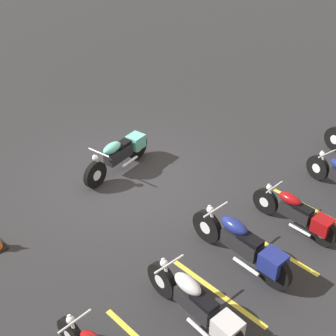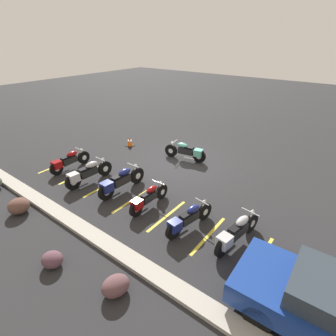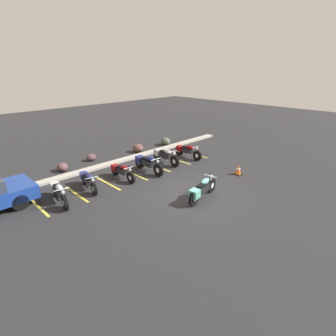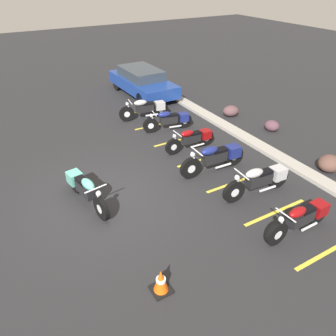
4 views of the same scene
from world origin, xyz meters
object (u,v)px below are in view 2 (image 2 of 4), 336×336
(landscape_rock_0, at_px, (52,260))
(traffic_cone, at_px, (130,142))
(parked_bike_1, at_px, (188,219))
(motorcycle_teal_featured, at_px, (187,151))
(parked_bike_5, at_px, (68,161))
(parked_bike_0, at_px, (236,232))
(parked_bike_3, at_px, (120,181))
(parked_bike_2, at_px, (148,198))
(landscape_rock_1, at_px, (19,206))
(parked_bike_4, at_px, (87,173))
(landscape_rock_2, at_px, (116,286))

(landscape_rock_0, bearing_deg, traffic_cone, -59.28)
(parked_bike_1, height_order, landscape_rock_0, parked_bike_1)
(motorcycle_teal_featured, relative_size, parked_bike_5, 1.04)
(parked_bike_0, distance_m, parked_bike_5, 8.11)
(parked_bike_3, height_order, parked_bike_5, parked_bike_3)
(parked_bike_1, bearing_deg, traffic_cone, 69.15)
(parked_bike_2, height_order, landscape_rock_1, parked_bike_2)
(motorcycle_teal_featured, bearing_deg, landscape_rock_1, 63.33)
(parked_bike_2, relative_size, traffic_cone, 3.52)
(motorcycle_teal_featured, distance_m, parked_bike_3, 4.08)
(parked_bike_5, xyz_separation_m, traffic_cone, (-0.18, -3.75, -0.17))
(landscape_rock_1, bearing_deg, parked_bike_1, -151.55)
(parked_bike_3, bearing_deg, landscape_rock_1, 151.59)
(parked_bike_0, height_order, parked_bike_2, parked_bike_0)
(parked_bike_4, height_order, landscape_rock_0, parked_bike_4)
(parked_bike_3, distance_m, landscape_rock_0, 3.92)
(landscape_rock_2, bearing_deg, parked_bike_3, -45.07)
(landscape_rock_1, relative_size, landscape_rock_2, 1.02)
(traffic_cone, bearing_deg, parked_bike_5, 87.22)
(motorcycle_teal_featured, xyz_separation_m, parked_bike_4, (2.04, 4.39, 0.01))
(parked_bike_3, xyz_separation_m, parked_bike_4, (1.61, 0.33, -0.02))
(parked_bike_5, relative_size, landscape_rock_2, 3.01)
(motorcycle_teal_featured, bearing_deg, traffic_cone, -3.05)
(parked_bike_1, xyz_separation_m, parked_bike_5, (6.62, -0.21, 0.01))
(parked_bike_1, bearing_deg, parked_bike_4, 101.23)
(parked_bike_4, relative_size, landscape_rock_2, 3.23)
(parked_bike_0, xyz_separation_m, parked_bike_5, (8.11, 0.08, -0.02))
(parked_bike_2, relative_size, parked_bike_3, 0.85)
(parked_bike_0, relative_size, landscape_rock_0, 3.66)
(parked_bike_2, distance_m, landscape_rock_0, 3.55)
(parked_bike_4, height_order, parked_bike_5, parked_bike_4)
(motorcycle_teal_featured, height_order, landscape_rock_0, motorcycle_teal_featured)
(landscape_rock_0, distance_m, landscape_rock_2, 2.02)
(parked_bike_0, bearing_deg, landscape_rock_1, 123.94)
(motorcycle_teal_featured, relative_size, landscape_rock_0, 3.70)
(parked_bike_0, distance_m, parked_bike_1, 1.52)
(parked_bike_2, bearing_deg, motorcycle_teal_featured, 15.56)
(parked_bike_1, bearing_deg, parked_bike_2, 96.62)
(parked_bike_5, bearing_deg, parked_bike_4, -99.18)
(motorcycle_teal_featured, bearing_deg, landscape_rock_2, 101.77)
(parked_bike_0, xyz_separation_m, parked_bike_3, (4.82, 0.00, 0.03))
(parked_bike_2, bearing_deg, parked_bike_0, -86.52)
(parked_bike_4, relative_size, parked_bike_5, 1.07)
(motorcycle_teal_featured, relative_size, landscape_rock_2, 3.14)
(parked_bike_1, height_order, landscape_rock_2, parked_bike_1)
(parked_bike_4, distance_m, landscape_rock_1, 2.75)
(parked_bike_1, relative_size, parked_bike_4, 0.90)
(parked_bike_3, distance_m, traffic_cone, 4.81)
(parked_bike_0, relative_size, parked_bike_1, 1.07)
(parked_bike_0, xyz_separation_m, traffic_cone, (7.93, -3.67, -0.19))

